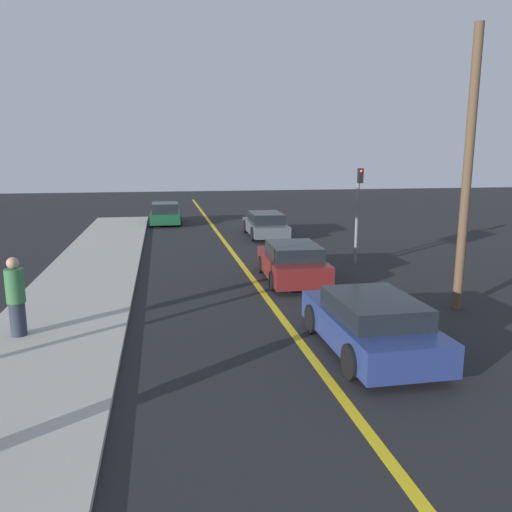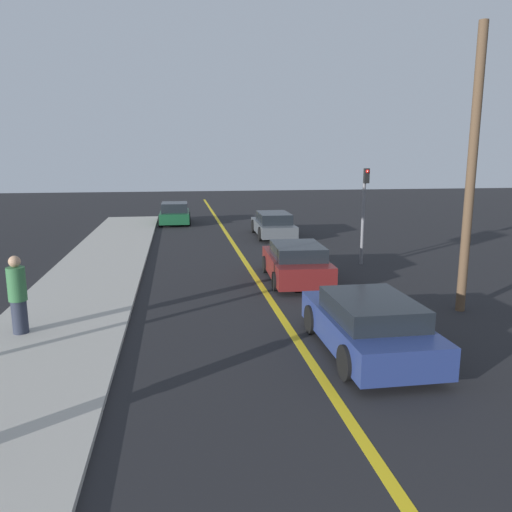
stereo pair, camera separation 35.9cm
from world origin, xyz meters
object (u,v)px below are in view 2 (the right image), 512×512
at_px(car_near_right_lane, 368,325).
at_px(car_far_distant, 273,225).
at_px(car_ahead_center, 296,263).
at_px(utility_pole, 471,173).
at_px(traffic_light, 364,206).
at_px(pedestrian_mid_group, 18,295).
at_px(car_parked_left_lot, 175,214).

height_order(car_near_right_lane, car_far_distant, car_far_distant).
bearing_deg(car_ahead_center, utility_pole, -44.31).
bearing_deg(car_near_right_lane, traffic_light, 70.26).
relative_size(car_far_distant, traffic_light, 1.26).
height_order(car_far_distant, pedestrian_mid_group, pedestrian_mid_group).
distance_m(car_parked_left_lot, pedestrian_mid_group, 19.84).
bearing_deg(utility_pole, car_near_right_lane, -146.05).
xyz_separation_m(car_far_distant, traffic_light, (2.09, -7.27, 1.66)).
height_order(car_ahead_center, utility_pole, utility_pole).
relative_size(car_far_distant, pedestrian_mid_group, 2.56).
distance_m(traffic_light, utility_pole, 6.22).
bearing_deg(car_far_distant, car_parked_left_lot, 132.50).
relative_size(traffic_light, utility_pole, 0.50).
height_order(car_ahead_center, traffic_light, traffic_light).
xyz_separation_m(car_near_right_lane, car_ahead_center, (-0.04, 6.34, 0.00)).
height_order(car_ahead_center, pedestrian_mid_group, pedestrian_mid_group).
xyz_separation_m(car_ahead_center, pedestrian_mid_group, (-7.53, -4.26, 0.40)).
relative_size(car_ahead_center, utility_pole, 0.56).
bearing_deg(pedestrian_mid_group, traffic_light, 30.92).
bearing_deg(car_ahead_center, traffic_light, 37.06).
bearing_deg(car_near_right_lane, pedestrian_mid_group, 164.84).
bearing_deg(utility_pole, car_far_distant, 101.08).
height_order(car_ahead_center, car_far_distant, car_ahead_center).
xyz_separation_m(car_far_distant, car_parked_left_lot, (-5.08, 5.89, 0.01)).
bearing_deg(car_parked_left_lot, car_ahead_center, -74.15).
xyz_separation_m(car_near_right_lane, utility_pole, (3.59, 2.42, 3.07)).
distance_m(car_ahead_center, traffic_light, 4.12).
xyz_separation_m(car_ahead_center, car_parked_left_lot, (-4.05, 15.28, 0.01)).
xyz_separation_m(pedestrian_mid_group, traffic_light, (10.64, 6.37, 1.26)).
bearing_deg(traffic_light, pedestrian_mid_group, -149.08).
height_order(car_parked_left_lot, pedestrian_mid_group, pedestrian_mid_group).
xyz_separation_m(car_parked_left_lot, pedestrian_mid_group, (-3.47, -19.53, 0.39)).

